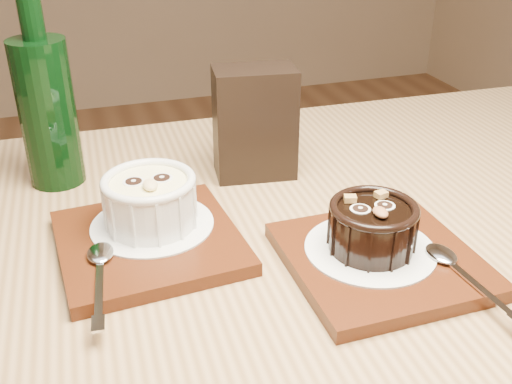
% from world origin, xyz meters
% --- Properties ---
extents(table, '(1.22, 0.83, 0.75)m').
position_xyz_m(table, '(0.05, -0.13, 0.66)').
color(table, olive).
rests_on(table, ground).
extents(tray_left, '(0.19, 0.19, 0.01)m').
position_xyz_m(tray_left, '(-0.07, -0.07, 0.76)').
color(tray_left, '#491E0C').
rests_on(tray_left, table).
extents(doily_left, '(0.13, 0.13, 0.00)m').
position_xyz_m(doily_left, '(-0.06, -0.05, 0.77)').
color(doily_left, white).
rests_on(doily_left, tray_left).
extents(ramekin_white, '(0.10, 0.10, 0.06)m').
position_xyz_m(ramekin_white, '(-0.06, -0.05, 0.80)').
color(ramekin_white, white).
rests_on(ramekin_white, doily_left).
extents(spoon_left, '(0.04, 0.14, 0.01)m').
position_xyz_m(spoon_left, '(-0.12, -0.13, 0.77)').
color(spoon_left, silver).
rests_on(spoon_left, tray_left).
extents(tray_right, '(0.18, 0.18, 0.01)m').
position_xyz_m(tray_right, '(0.15, -0.18, 0.76)').
color(tray_right, '#491E0C').
rests_on(tray_right, table).
extents(doily_right, '(0.13, 0.13, 0.00)m').
position_xyz_m(doily_right, '(0.14, -0.17, 0.77)').
color(doily_right, white).
rests_on(doily_right, tray_right).
extents(ramekin_dark, '(0.09, 0.09, 0.05)m').
position_xyz_m(ramekin_dark, '(0.14, -0.17, 0.79)').
color(ramekin_dark, black).
rests_on(ramekin_dark, doily_right).
extents(spoon_right, '(0.03, 0.14, 0.01)m').
position_xyz_m(spoon_right, '(0.20, -0.23, 0.77)').
color(spoon_right, silver).
rests_on(spoon_right, tray_right).
extents(condiment_stand, '(0.11, 0.07, 0.14)m').
position_xyz_m(condiment_stand, '(0.09, 0.06, 0.82)').
color(condiment_stand, black).
rests_on(condiment_stand, table).
extents(green_bottle, '(0.07, 0.07, 0.25)m').
position_xyz_m(green_bottle, '(-0.15, 0.12, 0.85)').
color(green_bottle, black).
rests_on(green_bottle, table).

